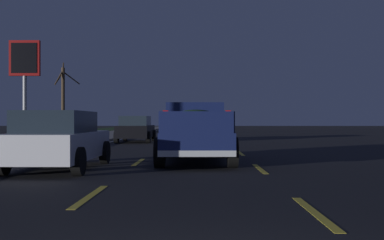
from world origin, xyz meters
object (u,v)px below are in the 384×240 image
Objects in this scene: pickup_truck at (195,130)px; bare_tree_far at (63,99)px; sedan_white at (59,140)px; gas_price_sign at (25,66)px; sedan_black at (136,129)px.

bare_tree_far reaches higher than pickup_truck.
gas_price_sign is at bearing 23.70° from sedan_white.
pickup_truck is at bearing -57.15° from sedan_white.
sedan_black is 1.00× the size of sedan_white.
bare_tree_far reaches higher than sedan_black.
gas_price_sign reaches higher than pickup_truck.
sedan_white is at bearing -156.30° from gas_price_sign.
sedan_white is (-15.03, -0.02, 0.00)m from sedan_black.
pickup_truck is 0.91× the size of bare_tree_far.
bare_tree_far is (25.09, 7.35, 2.26)m from sedan_white.
bare_tree_far is at bearing 1.60° from gas_price_sign.
gas_price_sign is (13.86, 10.70, 3.68)m from pickup_truck.
pickup_truck is 1.24× the size of sedan_black.
sedan_white is at bearing -163.67° from bare_tree_far.
gas_price_sign is 1.04× the size of bare_tree_far.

